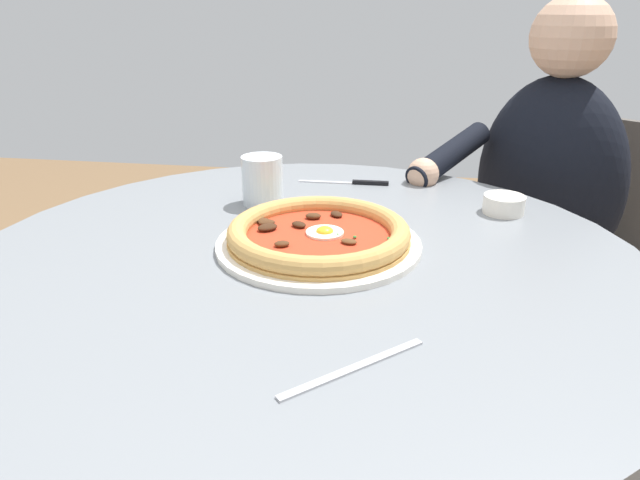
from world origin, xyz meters
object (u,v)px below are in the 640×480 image
Objects in this scene: steak_knife at (357,182)px; fork_utensil at (354,368)px; dining_table at (304,313)px; water_glass at (263,183)px; diner_person at (533,261)px; pizza_on_plate at (318,235)px; ramekin_capers at (504,204)px; cafe_chair_diner at (563,241)px.

fork_utensil is (-0.67, -0.06, -0.00)m from steak_knife.
water_glass reaches higher than dining_table.
dining_table is at bearing 172.53° from steak_knife.
water_glass reaches higher than steak_knife.
steak_knife reaches higher than fork_utensil.
steak_knife is at bearing 112.27° from diner_person.
water_glass reaches higher than fork_utensil.
diner_person is at bearing -41.19° from dining_table.
ramekin_capers is (0.21, -0.32, -0.00)m from pizza_on_plate.
ramekin_capers is at bearing -23.30° from fork_utensil.
pizza_on_plate is 0.35m from steak_knife.
steak_knife is at bearing 118.04° from cafe_chair_diner.
dining_table is 3.25× the size of pizza_on_plate.
diner_person is (0.34, -0.61, -0.28)m from water_glass.
water_glass is 0.24m from steak_knife.
pizza_on_plate reaches higher than steak_knife.
diner_person reaches higher than water_glass.
dining_table is at bearing 142.82° from pizza_on_plate.
ramekin_capers is 0.07× the size of diner_person.
diner_person is at bearing -24.96° from ramekin_capers.
water_glass is 0.46m from ramekin_capers.
water_glass is 0.56m from fork_utensil.
diner_person is 0.14m from cafe_chair_diner.
diner_person reaches higher than cafe_chair_diner.
diner_person reaches higher than steak_knife.
steak_knife is at bearing -4.73° from pizza_on_plate.
steak_knife is (0.38, -0.05, 0.11)m from dining_table.
fork_utensil is at bearing -164.30° from pizza_on_plate.
ramekin_capers is at bearing -87.80° from water_glass.
water_glass is at bearing 119.09° from diner_person.
diner_person is (0.85, -0.38, -0.24)m from fork_utensil.
dining_table is 1.30× the size of cafe_chair_diner.
diner_person reaches higher than fork_utensil.
dining_table is 0.29m from water_glass.
ramekin_capers is at bearing 150.23° from cafe_chair_diner.
dining_table is at bearing 138.81° from diner_person.
fork_utensil is 0.13× the size of diner_person.
fork_utensil is at bearing 153.73° from cafe_chair_diner.
cafe_chair_diner is at bearing -42.03° from diner_person.
diner_person is at bearing -23.93° from fork_utensil.
diner_person reaches higher than ramekin_capers.
water_glass reaches higher than ramekin_capers.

